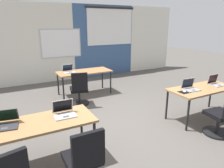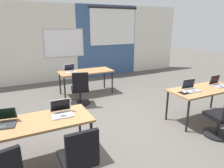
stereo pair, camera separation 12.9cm
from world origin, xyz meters
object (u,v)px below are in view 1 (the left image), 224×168
object	(u,v)px
desk_far_center	(84,73)
laptop_near_left_inner	(64,112)
desk_near_right	(202,90)
laptop_far_left	(69,71)
chair_near_left_inner	(84,164)
mouse_near_right_inner	(184,91)
chair_near_right_inner	(222,118)
desk_near_left	(39,126)
laptop_near_left_end	(5,123)
laptop_near_right_inner	(190,87)
chair_far_left	(79,92)
laptop_near_right_end	(216,83)

from	to	relation	value
desk_far_center	laptop_near_left_inner	xyz separation A→B (m)	(-1.36, -2.74, 0.11)
desk_near_right	laptop_near_left_inner	distance (m)	3.11
laptop_far_left	laptop_near_left_inner	distance (m)	2.96
desk_near_right	chair_near_left_inner	xyz separation A→B (m)	(-3.11, -0.76, -0.28)
mouse_near_right_inner	desk_near_right	bearing A→B (deg)	2.51
laptop_near_left_inner	chair_near_left_inner	bearing A→B (deg)	-88.26
chair_near_right_inner	laptop_near_left_inner	bearing A→B (deg)	-8.71
laptop_far_left	chair_near_right_inner	xyz separation A→B (m)	(1.88, -3.62, -0.39)
desk_near_left	desk_far_center	size ratio (longest dim) A/B	1.00
laptop_near_left_inner	chair_near_right_inner	xyz separation A→B (m)	(2.79, -0.80, -0.39)
desk_far_center	laptop_near_left_end	world-z (taller)	laptop_near_left_end
mouse_near_right_inner	chair_near_left_inner	bearing A→B (deg)	-163.72
laptop_near_left_inner	laptop_near_right_inner	world-z (taller)	laptop_near_right_inner
desk_near_left	chair_near_left_inner	bearing A→B (deg)	-62.57
chair_far_left	chair_near_right_inner	world-z (taller)	same
laptop_near_left_inner	mouse_near_right_inner	xyz separation A→B (m)	(2.51, -0.09, -0.03)
laptop_near_left_end	laptop_near_left_inner	bearing A→B (deg)	6.81
desk_far_center	chair_near_left_inner	bearing A→B (deg)	-110.87
mouse_near_right_inner	laptop_near_right_end	distance (m)	1.05
desk_near_left	chair_near_left_inner	xyz separation A→B (m)	(0.39, -0.76, -0.28)
laptop_near_left_inner	chair_near_right_inner	distance (m)	2.93
laptop_near_right_inner	laptop_near_right_end	distance (m)	0.81
desk_near_right	desk_far_center	size ratio (longest dim) A/B	1.00
desk_far_center	chair_near_left_inner	xyz separation A→B (m)	(-1.36, -3.56, -0.28)
desk_near_right	laptop_near_left_inner	world-z (taller)	laptop_near_left_inner
laptop_near_right_inner	laptop_near_right_end	world-z (taller)	same
desk_near_left	desk_far_center	world-z (taller)	same
chair_near_right_inner	laptop_near_right_end	world-z (taller)	laptop_near_right_end
laptop_far_left	laptop_near_right_inner	size ratio (longest dim) A/B	1.01
chair_near_left_inner	chair_near_right_inner	xyz separation A→B (m)	(2.79, 0.02, 0.00)
chair_far_left	laptop_near_left_end	xyz separation A→B (m)	(-1.73, -1.92, 0.39)
chair_near_left_inner	laptop_near_right_inner	distance (m)	2.89
laptop_near_right_inner	laptop_near_left_inner	bearing A→B (deg)	-175.79
chair_far_left	laptop_near_right_end	distance (m)	3.35
desk_near_right	laptop_near_left_inner	bearing A→B (deg)	178.90
desk_far_center	laptop_near_left_inner	world-z (taller)	laptop_near_left_inner
desk_far_center	laptop_far_left	size ratio (longest dim) A/B	4.51
chair_far_left	mouse_near_right_inner	world-z (taller)	chair_far_left
chair_near_left_inner	laptop_near_left_end	size ratio (longest dim) A/B	2.43
laptop_near_right_inner	mouse_near_right_inner	bearing A→B (deg)	-160.91
mouse_near_right_inner	chair_near_right_inner	distance (m)	0.85
laptop_near_left_inner	chair_near_right_inner	bearing A→B (deg)	-14.39
chair_near_left_inner	laptop_near_left_end	distance (m)	1.25
laptop_near_left_end	chair_near_right_inner	xyz separation A→B (m)	(3.61, -0.84, -0.39)
laptop_near_right_inner	desk_near_right	bearing A→B (deg)	-1.17
chair_far_left	chair_near_right_inner	bearing A→B (deg)	136.27
desk_near_left	desk_far_center	distance (m)	3.30
chair_near_right_inner	desk_near_left	bearing A→B (deg)	-5.81
chair_far_left	laptop_near_left_end	size ratio (longest dim) A/B	2.43
laptop_far_left	chair_far_left	distance (m)	0.94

